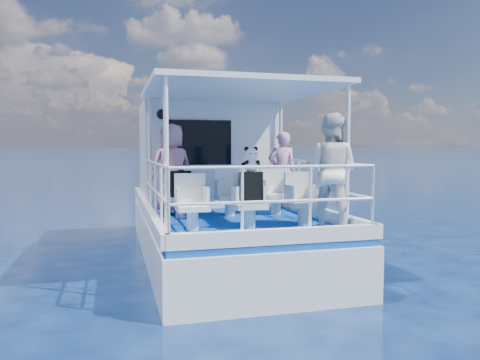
{
  "coord_description": "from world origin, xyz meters",
  "views": [
    {
      "loc": [
        -2.04,
        -8.04,
        2.15
      ],
      "look_at": [
        0.03,
        -0.4,
        1.6
      ],
      "focal_mm": 35.0,
      "sensor_mm": 36.0,
      "label": 1
    }
  ],
  "objects_px": {
    "passenger_port_fwd": "(172,169)",
    "passenger_stbd_aft": "(331,171)",
    "panda": "(251,159)",
    "backpack_center": "(251,188)"
  },
  "relations": [
    {
      "from": "passenger_port_fwd",
      "to": "passenger_stbd_aft",
      "type": "xyz_separation_m",
      "value": [
        2.15,
        -2.21,
        0.04
      ]
    },
    {
      "from": "passenger_port_fwd",
      "to": "panda",
      "type": "distance_m",
      "value": 2.03
    },
    {
      "from": "passenger_port_fwd",
      "to": "backpack_center",
      "type": "distance_m",
      "value": 2.05
    },
    {
      "from": "passenger_port_fwd",
      "to": "passenger_stbd_aft",
      "type": "bearing_deg",
      "value": 118.4
    },
    {
      "from": "backpack_center",
      "to": "panda",
      "type": "height_order",
      "value": "panda"
    },
    {
      "from": "panda",
      "to": "passenger_stbd_aft",
      "type": "bearing_deg",
      "value": -22.56
    },
    {
      "from": "backpack_center",
      "to": "panda",
      "type": "relative_size",
      "value": 1.26
    },
    {
      "from": "passenger_stbd_aft",
      "to": "panda",
      "type": "bearing_deg",
      "value": 22.69
    },
    {
      "from": "passenger_port_fwd",
      "to": "passenger_stbd_aft",
      "type": "relative_size",
      "value": 0.95
    },
    {
      "from": "passenger_port_fwd",
      "to": "panda",
      "type": "relative_size",
      "value": 4.34
    }
  ]
}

